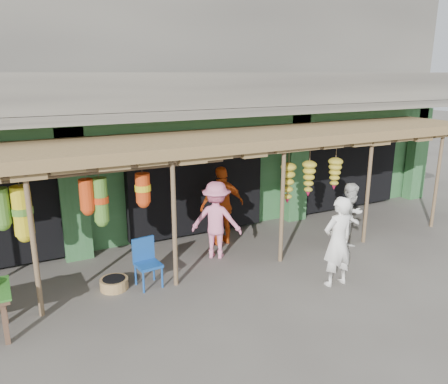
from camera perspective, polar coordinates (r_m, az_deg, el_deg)
name	(u,v)px	position (r m, az deg, el deg)	size (l,w,h in m)	color
ground	(237,266)	(9.70, 1.71, -9.65)	(80.00, 80.00, 0.00)	#514C47
building	(158,98)	(13.28, -8.57, 12.03)	(16.40, 6.80, 7.00)	gray
awning	(215,144)	(9.57, -1.18, 6.26)	(14.00, 2.70, 2.79)	brown
blue_chair	(146,260)	(8.83, -10.12, -8.69)	(0.50, 0.51, 0.96)	#17499A
basket_mid	(114,284)	(8.98, -14.15, -11.55)	(0.55, 0.55, 0.21)	olive
person_front	(338,241)	(8.85, 14.63, -6.27)	(0.66, 0.44, 1.82)	white
person_right	(351,217)	(10.73, 16.23, -3.11)	(0.79, 0.62, 1.63)	silver
person_vendor	(222,206)	(10.61, -0.24, -1.79)	(1.14, 0.47, 1.95)	#D14D13
person_shopper	(216,220)	(9.85, -1.02, -3.68)	(1.15, 0.66, 1.78)	pink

